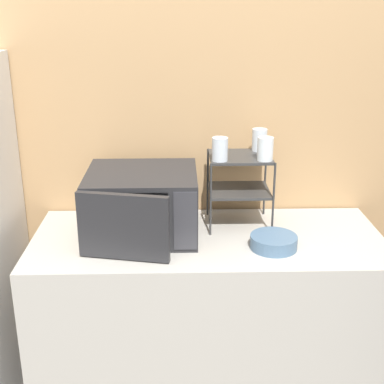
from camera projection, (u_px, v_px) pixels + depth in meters
The scene contains 8 objects.
wall_back at pixel (205, 136), 2.66m from camera, with size 8.00×0.06×2.60m.
counter at pixel (207, 324), 2.59m from camera, with size 1.60×0.68×0.92m.
microwave at pixel (141, 204), 2.41m from camera, with size 0.50×0.55×0.29m.
dish_rack at pixel (240, 175), 2.49m from camera, with size 0.29×0.26×0.34m.
glass_front_left at pixel (220, 149), 2.36m from camera, with size 0.07×0.07×0.10m.
glass_back_right at pixel (259, 140), 2.52m from camera, with size 0.07×0.07×0.10m.
glass_front_right at pixel (265, 149), 2.37m from camera, with size 0.07×0.07×0.10m.
bowl at pixel (274, 242), 2.31m from camera, with size 0.20×0.20×0.06m.
Camera 1 is at (-0.13, -1.88, 1.93)m, focal length 50.00 mm.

